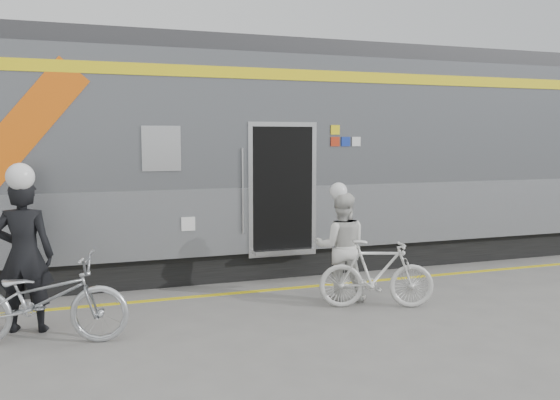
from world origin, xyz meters
name	(u,v)px	position (x,y,z in m)	size (l,w,h in m)	color
ground	(283,337)	(0.00, 0.00, 0.00)	(90.00, 90.00, 0.00)	slate
train	(139,158)	(-1.24, 4.19, 2.05)	(24.00, 3.17, 4.10)	black
safety_strip	(237,293)	(0.00, 2.15, 0.00)	(24.00, 0.12, 0.01)	yellow
man	(24,255)	(-2.95, 1.27, 0.96)	(0.70, 0.46, 1.93)	black
bicycle_left	(41,299)	(-2.75, 0.72, 0.53)	(0.70, 2.02, 1.06)	#B8BCC0
woman	(341,247)	(1.37, 1.28, 0.81)	(0.78, 0.61, 1.61)	silver
bicycle_right	(377,274)	(1.67, 0.73, 0.49)	(0.46, 1.63, 0.98)	silver
helmet_man	(20,164)	(-2.95, 1.27, 2.09)	(0.33, 0.33, 0.33)	white
helmet_woman	(342,184)	(1.37, 1.28, 1.74)	(0.26, 0.26, 0.26)	white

